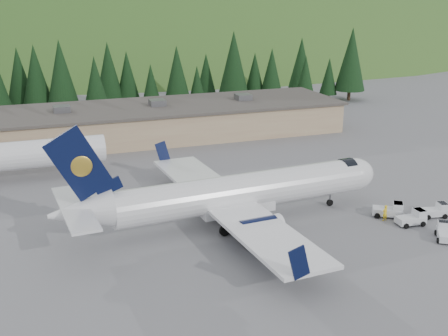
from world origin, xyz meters
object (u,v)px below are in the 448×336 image
airliner (235,194)px  baggage_tug_a (413,218)px  baggage_tug_b (390,210)px  baggage_tug_c (445,232)px  terminal_building (127,123)px  ramp_worker (385,213)px  baggage_tug_d (436,211)px

airliner → baggage_tug_a: bearing=-25.4°
baggage_tug_b → baggage_tug_c: size_ratio=1.09×
terminal_building → ramp_worker: terminal_building is taller
baggage_tug_a → ramp_worker: bearing=142.6°
baggage_tug_b → baggage_tug_c: bearing=-41.7°
baggage_tug_a → baggage_tug_c: bearing=-76.2°
baggage_tug_d → airliner: bearing=177.0°
terminal_building → baggage_tug_d: 50.32m
baggage_tug_c → baggage_tug_a: bearing=43.4°
baggage_tug_a → terminal_building: terminal_building is taller
airliner → terminal_building: bearing=91.9°
terminal_building → baggage_tug_d: size_ratio=23.24×
baggage_tug_c → terminal_building: terminal_building is taller
baggage_tug_b → baggage_tug_d: 4.87m
airliner → baggage_tug_d: (20.71, -5.74, -2.47)m
baggage_tug_c → ramp_worker: ramp_worker is taller
baggage_tug_a → ramp_worker: 2.81m
baggage_tug_d → baggage_tug_a: bearing=-153.2°
baggage_tug_a → baggage_tug_c: (0.71, -3.94, -0.02)m
airliner → baggage_tug_c: bearing=-34.9°
airliner → baggage_tug_b: bearing=-18.5°
airliner → terminal_building: (-3.97, 38.07, -0.52)m
baggage_tug_a → baggage_tug_b: (-0.95, 2.52, 0.04)m
airliner → baggage_tug_d: bearing=-19.5°
airliner → terminal_building: size_ratio=0.50×
baggage_tug_c → baggage_tug_d: size_ratio=1.02×
baggage_tug_b → baggage_tug_c: baggage_tug_b is taller
baggage_tug_b → ramp_worker: bearing=-115.8°
baggage_tug_a → terminal_building: bearing=118.8°
airliner → ramp_worker: bearing=-22.0°
baggage_tug_a → baggage_tug_b: bearing=114.3°
baggage_tug_a → terminal_building: (-21.02, 44.74, 1.93)m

